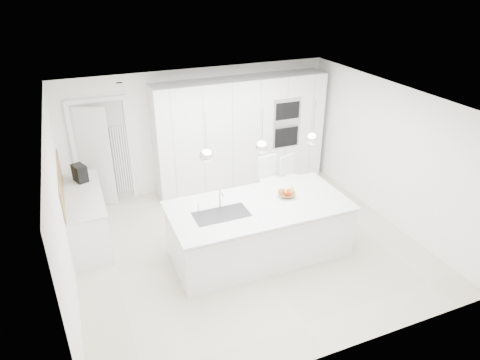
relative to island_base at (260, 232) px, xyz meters
name	(u,v)px	position (x,y,z in m)	size (l,w,h in m)	color
floor	(247,245)	(-0.10, 0.30, -0.43)	(5.50, 5.50, 0.00)	beige
wall_back	(199,129)	(-0.10, 2.80, 0.82)	(5.50, 5.50, 0.00)	white
wall_left	(61,214)	(-2.85, 0.30, 0.82)	(5.00, 5.00, 0.00)	white
ceiling	(248,102)	(-0.10, 0.30, 2.07)	(5.50, 5.50, 0.00)	white
tall_cabinets	(241,133)	(0.70, 2.50, 0.72)	(3.60, 0.60, 2.30)	white
oven_stack	(287,123)	(1.60, 2.19, 0.92)	(0.62, 0.04, 1.05)	#A5A5A8
doorway_frame	(103,154)	(-2.05, 2.77, 0.59)	(1.11, 0.08, 2.13)	white
hallway_door	(90,158)	(-2.30, 2.72, 0.57)	(0.82, 0.04, 2.00)	white
radiator	(122,160)	(-1.73, 2.76, 0.42)	(0.32, 0.04, 1.40)	white
left_base_cabinets	(87,218)	(-2.55, 1.50, 0.00)	(0.60, 1.80, 0.86)	white
left_worktop	(82,195)	(-2.55, 1.50, 0.45)	(0.62, 1.82, 0.04)	silver
oak_backsplash	(61,183)	(-2.84, 1.50, 0.72)	(0.02, 1.80, 0.50)	olive
island_base	(260,232)	(0.00, 0.00, 0.00)	(2.80, 1.20, 0.86)	white
island_worktop	(259,206)	(0.00, 0.05, 0.45)	(2.84, 1.40, 0.04)	silver
island_sink	(222,219)	(-0.65, 0.00, 0.39)	(0.84, 0.44, 0.18)	#3F3F42
island_tap	(220,199)	(-0.60, 0.20, 0.62)	(0.02, 0.02, 0.30)	white
pendant_left	(206,156)	(-0.85, 0.00, 1.47)	(0.20, 0.20, 0.20)	white
pendant_mid	(262,147)	(0.00, 0.00, 1.47)	(0.20, 0.20, 0.20)	white
pendant_right	(313,139)	(0.85, 0.00, 1.47)	(0.20, 0.20, 0.20)	white
fruit_bowl	(287,194)	(0.53, 0.13, 0.51)	(0.29, 0.29, 0.07)	olive
espresso_machine	(80,173)	(-2.53, 2.00, 0.62)	(0.18, 0.28, 0.30)	black
bar_stool_left	(270,189)	(0.64, 0.97, 0.17)	(0.39, 0.55, 1.19)	white
bar_stool_right	(290,186)	(1.07, 1.00, 0.13)	(0.37, 0.52, 1.13)	white
apple_a	(288,194)	(0.52, 0.08, 0.54)	(0.09, 0.09, 0.09)	#B61E0E
apple_b	(286,191)	(0.54, 0.17, 0.54)	(0.07, 0.07, 0.07)	#B61E0E
apple_c	(285,192)	(0.51, 0.17, 0.54)	(0.08, 0.08, 0.08)	#B61E0E
apple_extra_3	(286,194)	(0.50, 0.09, 0.54)	(0.09, 0.09, 0.09)	#B61E0E
banana_bunch	(289,190)	(0.56, 0.11, 0.58)	(0.21, 0.21, 0.03)	yellow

